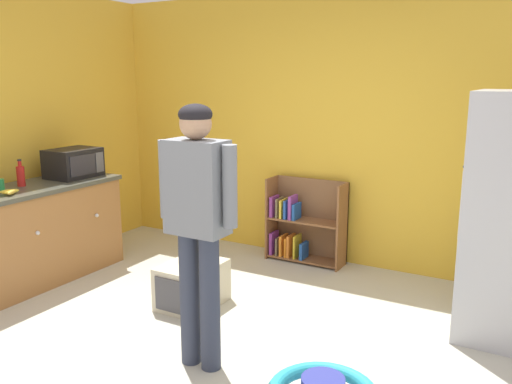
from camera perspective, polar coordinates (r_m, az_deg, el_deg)
ground_plane at (r=3.82m, az=-5.20°, el=-17.23°), size 12.00×12.00×0.00m
back_wall at (r=5.42m, az=8.78°, el=6.54°), size 5.20×0.06×2.70m
left_side_wall at (r=5.78m, az=-22.71°, el=6.09°), size 0.06×2.99×2.70m
kitchen_counter at (r=5.24m, az=-24.23°, el=-4.62°), size 0.65×2.07×0.90m
bookshelf at (r=5.55m, az=4.94°, el=-3.57°), size 0.80×0.28×0.85m
standing_person at (r=3.37m, az=-6.22°, el=-2.34°), size 0.57×0.22×1.71m
pet_carrier at (r=4.55m, az=-6.82°, el=-9.75°), size 0.42×0.55×0.36m
microwave at (r=5.56m, az=-18.83°, el=2.94°), size 0.37×0.48×0.28m
banana_bunch at (r=4.93m, az=-24.62°, el=0.03°), size 0.15×0.16×0.04m
ketchup_bottle at (r=5.27m, az=-23.73°, el=1.63°), size 0.07×0.07×0.25m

